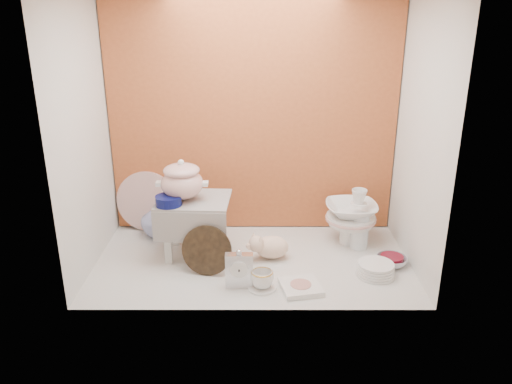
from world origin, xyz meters
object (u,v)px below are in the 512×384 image
at_px(gold_rim_teacup, 262,279).
at_px(plush_pig, 272,247).
at_px(porcelain_tower, 351,216).
at_px(soup_tureen, 182,180).
at_px(crystal_bowl, 392,261).
at_px(floral_platter, 147,201).
at_px(blue_white_vase, 159,218).
at_px(dinner_plate_stack, 376,269).
at_px(mantel_clock, 239,269).
at_px(step_stool, 195,227).

bearing_deg(gold_rim_teacup, plush_pig, 80.03).
bearing_deg(plush_pig, porcelain_tower, 28.62).
relative_size(soup_tureen, crystal_bowl, 1.64).
bearing_deg(porcelain_tower, floral_platter, 171.14).
height_order(soup_tureen, plush_pig, soup_tureen).
bearing_deg(floral_platter, soup_tureen, -51.28).
distance_m(floral_platter, blue_white_vase, 0.15).
bearing_deg(dinner_plate_stack, crystal_bowl, 44.38).
relative_size(blue_white_vase, porcelain_tower, 0.68).
distance_m(mantel_clock, crystal_bowl, 0.89).
relative_size(step_stool, mantel_clock, 1.94).
relative_size(floral_platter, porcelain_tower, 1.11).
xyz_separation_m(floral_platter, gold_rim_teacup, (0.74, -0.75, -0.14)).
height_order(plush_pig, crystal_bowl, plush_pig).
bearing_deg(soup_tureen, crystal_bowl, -6.28).
bearing_deg(dinner_plate_stack, mantel_clock, -170.88).
bearing_deg(plush_pig, blue_white_vase, 161.53).
bearing_deg(floral_platter, plush_pig, -27.13).
height_order(step_stool, porcelain_tower, porcelain_tower).
bearing_deg(mantel_clock, plush_pig, 59.96).
distance_m(blue_white_vase, porcelain_tower, 1.21).
bearing_deg(gold_rim_teacup, floral_platter, 134.67).
distance_m(soup_tureen, dinner_plate_stack, 1.18).
xyz_separation_m(step_stool, gold_rim_teacup, (0.39, -0.40, -0.12)).
distance_m(mantel_clock, plush_pig, 0.37).
xyz_separation_m(mantel_clock, crystal_bowl, (0.86, 0.23, -0.08)).
xyz_separation_m(blue_white_vase, plush_pig, (0.71, -0.32, -0.05)).
height_order(blue_white_vase, mantel_clock, blue_white_vase).
distance_m(step_stool, blue_white_vase, 0.37).
relative_size(floral_platter, mantel_clock, 1.87).
distance_m(blue_white_vase, dinner_plate_stack, 1.38).
xyz_separation_m(floral_platter, plush_pig, (0.80, -0.41, -0.12)).
bearing_deg(blue_white_vase, plush_pig, -23.95).
relative_size(soup_tureen, plush_pig, 1.12).
bearing_deg(mantel_clock, porcelain_tower, 37.55).
xyz_separation_m(step_stool, mantel_clock, (0.27, -0.38, -0.07)).
bearing_deg(mantel_clock, soup_tureen, 131.44).
distance_m(gold_rim_teacup, porcelain_tower, 0.79).
bearing_deg(gold_rim_teacup, mantel_clock, 169.90).
relative_size(crystal_bowl, porcelain_tower, 0.48).
distance_m(floral_platter, porcelain_tower, 1.31).
xyz_separation_m(blue_white_vase, crystal_bowl, (1.39, -0.40, -0.09)).
distance_m(soup_tureen, plush_pig, 0.65).
relative_size(floral_platter, blue_white_vase, 1.63).
xyz_separation_m(blue_white_vase, dinner_plate_stack, (1.27, -0.51, -0.08)).
relative_size(mantel_clock, gold_rim_teacup, 1.75).
bearing_deg(blue_white_vase, mantel_clock, -50.06).
bearing_deg(porcelain_tower, blue_white_vase, 174.97).
bearing_deg(plush_pig, gold_rim_teacup, -94.50).
distance_m(soup_tureen, blue_white_vase, 0.49).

